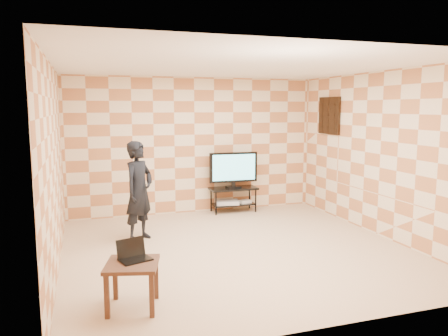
{
  "coord_description": "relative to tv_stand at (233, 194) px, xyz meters",
  "views": [
    {
      "loc": [
        -2.14,
        -5.96,
        2.11
      ],
      "look_at": [
        0.0,
        0.6,
        1.15
      ],
      "focal_mm": 35.0,
      "sensor_mm": 36.0,
      "label": 1
    }
  ],
  "objects": [
    {
      "name": "floor",
      "position": [
        -0.73,
        -2.24,
        -0.36
      ],
      "size": [
        5.0,
        5.0,
        0.0
      ],
      "primitive_type": "plane",
      "color": "#C7AC8C",
      "rests_on": "ground"
    },
    {
      "name": "wall_back",
      "position": [
        -0.73,
        0.26,
        0.99
      ],
      "size": [
        5.0,
        0.02,
        2.7
      ],
      "primitive_type": "cube",
      "color": "beige",
      "rests_on": "ground"
    },
    {
      "name": "wall_front",
      "position": [
        -0.73,
        -4.74,
        0.99
      ],
      "size": [
        5.0,
        0.02,
        2.7
      ],
      "primitive_type": "cube",
      "color": "beige",
      "rests_on": "ground"
    },
    {
      "name": "wall_left",
      "position": [
        -3.23,
        -2.24,
        0.99
      ],
      "size": [
        0.02,
        5.0,
        2.7
      ],
      "primitive_type": "cube",
      "color": "beige",
      "rests_on": "ground"
    },
    {
      "name": "wall_right",
      "position": [
        1.77,
        -2.24,
        0.99
      ],
      "size": [
        0.02,
        5.0,
        2.7
      ],
      "primitive_type": "cube",
      "color": "beige",
      "rests_on": "ground"
    },
    {
      "name": "ceiling",
      "position": [
        -0.73,
        -2.24,
        2.34
      ],
      "size": [
        5.0,
        5.0,
        0.02
      ],
      "primitive_type": "cube",
      "color": "white",
      "rests_on": "wall_back"
    },
    {
      "name": "wall_art",
      "position": [
        1.74,
        -0.69,
        1.59
      ],
      "size": [
        0.04,
        0.72,
        0.72
      ],
      "color": "black",
      "rests_on": "wall_right"
    },
    {
      "name": "tv_stand",
      "position": [
        0.0,
        0.0,
        0.0
      ],
      "size": [
        0.96,
        0.43,
        0.5
      ],
      "color": "black",
      "rests_on": "floor"
    },
    {
      "name": "tv",
      "position": [
        0.0,
        -0.0,
        0.53
      ],
      "size": [
        0.99,
        0.2,
        0.72
      ],
      "color": "black",
      "rests_on": "tv_stand"
    },
    {
      "name": "dvd_player",
      "position": [
        -0.14,
        -0.02,
        -0.15
      ],
      "size": [
        0.5,
        0.4,
        0.07
      ],
      "primitive_type": "cube",
      "rotation": [
        0.0,
        0.0,
        -0.19
      ],
      "color": "#B5B5B7",
      "rests_on": "tv_stand"
    },
    {
      "name": "game_console",
      "position": [
        0.25,
        -0.01,
        -0.17
      ],
      "size": [
        0.27,
        0.22,
        0.05
      ],
      "primitive_type": "cube",
      "rotation": [
        0.0,
        0.0,
        0.24
      ],
      "color": "silver",
      "rests_on": "tv_stand"
    },
    {
      "name": "side_table",
      "position": [
        -2.43,
        -3.74,
        0.05
      ],
      "size": [
        0.65,
        0.65,
        0.5
      ],
      "color": "#321F12",
      "rests_on": "floor"
    },
    {
      "name": "laptop",
      "position": [
        -2.4,
        -3.64,
        0.18
      ],
      "size": [
        0.38,
        0.34,
        0.21
      ],
      "color": "black",
      "rests_on": "side_table"
    },
    {
      "name": "person",
      "position": [
        -2.05,
        -1.32,
        0.43
      ],
      "size": [
        0.68,
        0.68,
        1.59
      ],
      "primitive_type": "imported",
      "rotation": [
        0.0,
        0.0,
        0.78
      ],
      "color": "black",
      "rests_on": "floor"
    }
  ]
}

